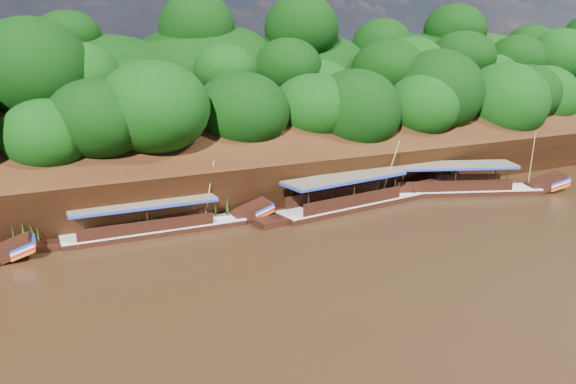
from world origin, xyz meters
TOP-DOWN VIEW (x-y plane):
  - ground at (0.00, 0.00)m, footprint 160.00×160.00m
  - riverbank at (-0.01, 22.73)m, footprint 120.00×30.06m
  - boat_0 at (13.42, 6.64)m, footprint 15.18×7.68m
  - boat_1 at (3.41, 7.63)m, footprint 14.93×3.85m
  - boat_2 at (-11.09, 8.60)m, footprint 13.94×2.53m
  - reeds at (-3.47, 9.47)m, footprint 48.67×2.51m

SIDE VIEW (x-z plane):
  - ground at x=0.00m, z-range 0.00..0.00m
  - boat_2 at x=-11.09m, z-range -1.94..2.93m
  - boat_0 at x=13.42m, z-range -2.28..3.42m
  - boat_1 at x=3.41m, z-range -2.11..3.27m
  - reeds at x=-3.47m, z-range -0.12..1.90m
  - riverbank at x=-0.01m, z-range -7.81..11.59m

